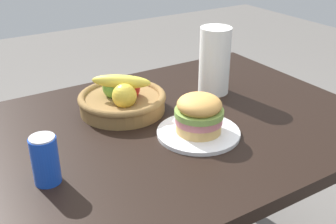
# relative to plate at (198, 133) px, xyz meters

# --- Properties ---
(dining_table) EXTENTS (1.40, 0.90, 0.75)m
(dining_table) POSITION_rel_plate_xyz_m (-0.10, 0.10, -0.11)
(dining_table) COLOR black
(dining_table) RESTS_ON ground_plane
(plate) EXTENTS (0.25, 0.25, 0.01)m
(plate) POSITION_rel_plate_xyz_m (0.00, 0.00, 0.00)
(plate) COLOR white
(plate) RESTS_ON dining_table
(sandwich) EXTENTS (0.14, 0.14, 0.12)m
(sandwich) POSITION_rel_plate_xyz_m (0.00, 0.00, 0.06)
(sandwich) COLOR #DBAD60
(sandwich) RESTS_ON plate
(soda_can) EXTENTS (0.07, 0.07, 0.13)m
(soda_can) POSITION_rel_plate_xyz_m (-0.45, 0.00, 0.06)
(soda_can) COLOR blue
(soda_can) RESTS_ON dining_table
(fruit_basket) EXTENTS (0.29, 0.29, 0.14)m
(fruit_basket) POSITION_rel_plate_xyz_m (-0.12, 0.26, 0.04)
(fruit_basket) COLOR olive
(fruit_basket) RESTS_ON dining_table
(paper_towel_roll) EXTENTS (0.11, 0.11, 0.24)m
(paper_towel_roll) POSITION_rel_plate_xyz_m (0.23, 0.23, 0.11)
(paper_towel_roll) COLOR white
(paper_towel_roll) RESTS_ON dining_table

